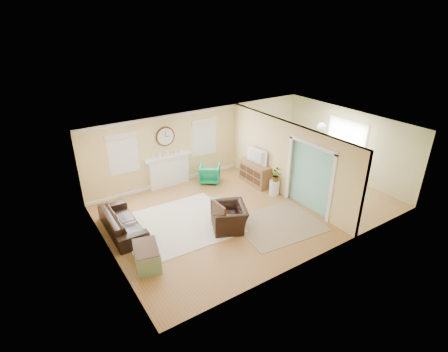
{
  "coord_description": "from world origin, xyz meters",
  "views": [
    {
      "loc": [
        -6.12,
        -7.82,
        5.78
      ],
      "look_at": [
        -0.8,
        0.3,
        1.2
      ],
      "focal_mm": 28.0,
      "sensor_mm": 36.0,
      "label": 1
    }
  ],
  "objects": [
    {
      "name": "rug_grey",
      "position": [
        2.79,
        -0.29,
        0.01
      ],
      "size": [
        2.27,
        2.84,
        0.01
      ],
      "primitive_type": "cube",
      "color": "gray",
      "rests_on": "floor"
    },
    {
      "name": "floor",
      "position": [
        0.0,
        0.0,
        0.0
      ],
      "size": [
        9.0,
        9.0,
        0.0
      ],
      "primitive_type": "plane",
      "color": "olive",
      "rests_on": "ground"
    },
    {
      "name": "dining_chair_e",
      "position": [
        3.38,
        -0.26,
        0.6
      ],
      "size": [
        0.51,
        0.51,
        1.03
      ],
      "color": "gray",
      "rests_on": "floor"
    },
    {
      "name": "green_chair",
      "position": [
        -0.12,
        2.31,
        0.34
      ],
      "size": [
        1.02,
        1.02,
        0.67
      ],
      "primitive_type": "imported",
      "rotation": [
        0.0,
        0.0,
        2.49
      ],
      "color": "#007D51",
      "rests_on": "floor"
    },
    {
      "name": "fireplace",
      "position": [
        -1.5,
        2.88,
        0.6
      ],
      "size": [
        1.7,
        0.3,
        1.17
      ],
      "color": "white",
      "rests_on": "ground"
    },
    {
      "name": "partition",
      "position": [
        1.51,
        0.28,
        1.36
      ],
      "size": [
        0.17,
        6.0,
        2.6
      ],
      "color": "#E0C478",
      "rests_on": "ground"
    },
    {
      "name": "wall_left",
      "position": [
        -4.5,
        0.0,
        1.3
      ],
      "size": [
        0.02,
        6.0,
        2.6
      ],
      "primitive_type": "cube",
      "color": "#E0C478",
      "rests_on": "ground"
    },
    {
      "name": "wall_back",
      "position": [
        0.0,
        3.0,
        1.3
      ],
      "size": [
        9.0,
        0.02,
        2.6
      ],
      "primitive_type": "cube",
      "color": "#E0C478",
      "rests_on": "ground"
    },
    {
      "name": "wall_right",
      "position": [
        4.5,
        0.0,
        1.3
      ],
      "size": [
        0.02,
        6.0,
        2.6
      ],
      "primitive_type": "cube",
      "color": "#E0C478",
      "rests_on": "ground"
    },
    {
      "name": "wall_clock",
      "position": [
        -1.5,
        2.97,
        1.85
      ],
      "size": [
        0.7,
        0.07,
        0.7
      ],
      "color": "#402514",
      "rests_on": "wall_back"
    },
    {
      "name": "ceiling",
      "position": [
        0.0,
        0.0,
        2.6
      ],
      "size": [
        9.0,
        6.0,
        0.02
      ],
      "primitive_type": "cube",
      "color": "white",
      "rests_on": "wall_back"
    },
    {
      "name": "dining_chair_s",
      "position": [
        2.83,
        -1.4,
        0.59
      ],
      "size": [
        0.45,
        0.45,
        1.01
      ],
      "color": "gray",
      "rests_on": "floor"
    },
    {
      "name": "pendant",
      "position": [
        3.0,
        0.0,
        2.2
      ],
      "size": [
        0.3,
        0.3,
        0.55
      ],
      "color": "gold",
      "rests_on": "ceiling"
    },
    {
      "name": "eames_chair",
      "position": [
        -1.23,
        -0.63,
        0.36
      ],
      "size": [
        1.32,
        1.39,
        0.71
      ],
      "primitive_type": "imported",
      "rotation": [
        0.0,
        0.0,
        -1.99
      ],
      "color": "black",
      "rests_on": "floor"
    },
    {
      "name": "rug_cream",
      "position": [
        -2.44,
        0.32,
        0.01
      ],
      "size": [
        3.31,
        2.9,
        0.02
      ],
      "primitive_type": "cube",
      "rotation": [
        0.0,
        0.0,
        -0.04
      ],
      "color": "beige",
      "rests_on": "floor"
    },
    {
      "name": "dining_chair_w",
      "position": [
        2.14,
        -0.27,
        0.58
      ],
      "size": [
        0.51,
        0.51,
        0.99
      ],
      "color": "white",
      "rests_on": "floor"
    },
    {
      "name": "garden_stool",
      "position": [
        1.24,
        0.23,
        0.26
      ],
      "size": [
        0.35,
        0.35,
        0.51
      ],
      "primitive_type": "cylinder",
      "color": "white",
      "rests_on": "floor"
    },
    {
      "name": "wall_front",
      "position": [
        0.0,
        -3.0,
        1.3
      ],
      "size": [
        9.0,
        0.02,
        2.6
      ],
      "primitive_type": "cube",
      "color": "#E0C478",
      "rests_on": "ground"
    },
    {
      "name": "dining_chair_n",
      "position": [
        2.89,
        0.73,
        0.57
      ],
      "size": [
        0.51,
        0.51,
        0.98
      ],
      "color": "gray",
      "rests_on": "floor"
    },
    {
      "name": "french_doors",
      "position": [
        4.45,
        0.0,
        1.1
      ],
      "size": [
        0.06,
        1.7,
        2.2
      ],
      "color": "white",
      "rests_on": "ground"
    },
    {
      "name": "window_left",
      "position": [
        -3.05,
        2.95,
        1.66
      ],
      "size": [
        1.05,
        0.13,
        1.42
      ],
      "color": "white",
      "rests_on": "wall_back"
    },
    {
      "name": "sofa",
      "position": [
        -3.91,
        0.88,
        0.32
      ],
      "size": [
        0.88,
        2.18,
        0.63
      ],
      "primitive_type": "imported",
      "rotation": [
        0.0,
        0.0,
        1.55
      ],
      "color": "black",
      "rests_on": "floor"
    },
    {
      "name": "credenza",
      "position": [
        1.2,
        1.29,
        0.4
      ],
      "size": [
        0.47,
        1.37,
        0.8
      ],
      "color": "brown",
      "rests_on": "floor"
    },
    {
      "name": "rug_jute",
      "position": [
        0.08,
        -1.3,
        0.01
      ],
      "size": [
        2.64,
        2.24,
        0.01
      ],
      "primitive_type": "cube",
      "rotation": [
        0.0,
        0.0,
        -0.1
      ],
      "color": "tan",
      "rests_on": "floor"
    },
    {
      "name": "trunk",
      "position": [
        -3.89,
        -0.92,
        0.27
      ],
      "size": [
        0.8,
        1.07,
        0.55
      ],
      "color": "gray",
      "rests_on": "floor"
    },
    {
      "name": "tv",
      "position": [
        1.18,
        1.29,
        1.08
      ],
      "size": [
        0.24,
        0.99,
        0.57
      ],
      "primitive_type": "imported",
      "rotation": [
        0.0,
        0.0,
        1.68
      ],
      "color": "black",
      "rests_on": "credenza"
    },
    {
      "name": "dining_table",
      "position": [
        2.79,
        -0.29,
        0.3
      ],
      "size": [
        1.16,
        1.83,
        0.61
      ],
      "primitive_type": "imported",
      "rotation": [
        0.0,
        0.0,
        1.45
      ],
      "color": "#402514",
      "rests_on": "floor"
    },
    {
      "name": "potted_plant",
      "position": [
        1.24,
        0.23,
        0.73
      ],
      "size": [
        0.43,
        0.47,
        0.44
      ],
      "primitive_type": "imported",
      "rotation": [
        0.0,
        0.0,
        1.33
      ],
      "color": "#337F33",
      "rests_on": "garden_stool"
    },
    {
      "name": "window_right",
      "position": [
        0.05,
        2.95,
        1.66
      ],
      "size": [
        1.05,
        0.13,
        1.42
      ],
      "color": "white",
      "rests_on": "wall_back"
    }
  ]
}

